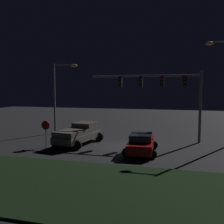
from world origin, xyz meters
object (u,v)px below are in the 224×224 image
object	(u,v)px
traffic_signal_gantry	(163,87)
street_lamp_left	(59,89)
stop_sign	(46,129)
car_sedan	(141,143)
pickup_truck	(80,133)

from	to	relation	value
traffic_signal_gantry	street_lamp_left	world-z (taller)	street_lamp_left
street_lamp_left	stop_sign	distance (m)	7.37
car_sedan	traffic_signal_gantry	size ratio (longest dim) A/B	0.44
pickup_truck	traffic_signal_gantry	world-z (taller)	traffic_signal_gantry
traffic_signal_gantry	stop_sign	bearing A→B (deg)	-150.33
car_sedan	street_lamp_left	xyz separation A→B (m)	(-9.92, 6.24, 4.10)
pickup_truck	stop_sign	bearing A→B (deg)	140.50
pickup_truck	stop_sign	distance (m)	3.04
pickup_truck	street_lamp_left	bearing A→B (deg)	52.66
car_sedan	street_lamp_left	world-z (taller)	street_lamp_left
car_sedan	traffic_signal_gantry	distance (m)	6.79
pickup_truck	street_lamp_left	distance (m)	7.12
pickup_truck	street_lamp_left	size ratio (longest dim) A/B	0.75
pickup_truck	stop_sign	world-z (taller)	stop_sign
pickup_truck	traffic_signal_gantry	xyz separation A→B (m)	(6.95, 3.27, 4.03)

